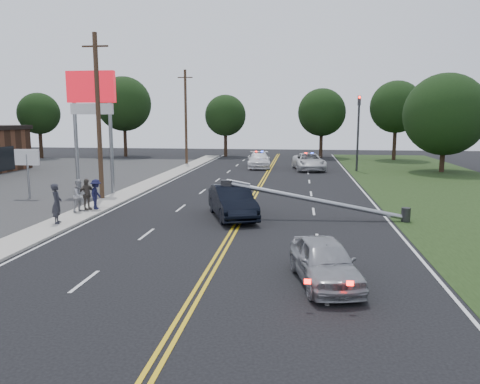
# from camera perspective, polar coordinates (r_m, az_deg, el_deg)

# --- Properties ---
(ground) EXTENTS (120.00, 120.00, 0.00)m
(ground) POSITION_cam_1_polar(r_m,az_deg,el_deg) (16.29, -3.31, -9.02)
(ground) COLOR black
(ground) RESTS_ON ground
(sidewalk) EXTENTS (1.80, 70.00, 0.12)m
(sidewalk) POSITION_cam_1_polar(r_m,az_deg,el_deg) (28.07, -16.57, -1.55)
(sidewalk) COLOR #ABA69B
(sidewalk) RESTS_ON ground
(centerline_yellow) EXTENTS (0.36, 80.00, 0.00)m
(centerline_yellow) POSITION_cam_1_polar(r_m,az_deg,el_deg) (25.88, 0.74, -2.16)
(centerline_yellow) COLOR gold
(centerline_yellow) RESTS_ON ground
(pylon_sign) EXTENTS (3.20, 0.35, 8.00)m
(pylon_sign) POSITION_cam_1_polar(r_m,az_deg,el_deg) (32.14, -17.64, 10.34)
(pylon_sign) COLOR gray
(pylon_sign) RESTS_ON ground
(small_sign) EXTENTS (1.60, 0.14, 3.10)m
(small_sign) POSITION_cam_1_polar(r_m,az_deg,el_deg) (32.14, -24.50, 3.41)
(small_sign) COLOR gray
(small_sign) RESTS_ON ground
(traffic_signal) EXTENTS (0.28, 0.41, 7.05)m
(traffic_signal) POSITION_cam_1_polar(r_m,az_deg,el_deg) (45.55, 14.22, 7.74)
(traffic_signal) COLOR #2D2D30
(traffic_signal) RESTS_ON ground
(fallen_streetlight) EXTENTS (9.36, 0.44, 1.91)m
(fallen_streetlight) POSITION_cam_1_polar(r_m,az_deg,el_deg) (23.62, 10.33, -1.16)
(fallen_streetlight) COLOR #2D2D30
(fallen_streetlight) RESTS_ON ground
(utility_pole_mid) EXTENTS (1.60, 0.28, 10.00)m
(utility_pole_mid) POSITION_cam_1_polar(r_m,az_deg,el_deg) (29.77, -16.88, 8.75)
(utility_pole_mid) COLOR #382619
(utility_pole_mid) RESTS_ON ground
(utility_pole_far) EXTENTS (1.60, 0.28, 10.00)m
(utility_pole_far) POSITION_cam_1_polar(r_m,az_deg,el_deg) (50.68, -6.62, 9.06)
(utility_pole_far) COLOR #382619
(utility_pole_far) RESTS_ON ground
(tree_4) EXTENTS (5.07, 5.07, 8.06)m
(tree_4) POSITION_cam_1_polar(r_m,az_deg,el_deg) (63.49, -23.32, 8.77)
(tree_4) COLOR black
(tree_4) RESTS_ON ground
(tree_5) EXTENTS (6.98, 6.98, 10.26)m
(tree_5) POSITION_cam_1_polar(r_m,az_deg,el_deg) (63.02, -13.98, 10.37)
(tree_5) COLOR black
(tree_5) RESTS_ON ground
(tree_6) EXTENTS (5.30, 5.30, 7.95)m
(tree_6) POSITION_cam_1_polar(r_m,az_deg,el_deg) (61.20, -1.79, 9.30)
(tree_6) COLOR black
(tree_6) RESTS_ON ground
(tree_7) EXTENTS (5.98, 5.98, 8.67)m
(tree_7) POSITION_cam_1_polar(r_m,az_deg,el_deg) (60.50, 9.95, 9.53)
(tree_7) COLOR black
(tree_7) RESTS_ON ground
(tree_8) EXTENTS (6.15, 6.15, 9.35)m
(tree_8) POSITION_cam_1_polar(r_m,az_deg,el_deg) (59.01, 18.52, 9.80)
(tree_8) COLOR black
(tree_8) RESTS_ON ground
(tree_9) EXTENTS (7.52, 7.52, 9.09)m
(tree_9) POSITION_cam_1_polar(r_m,az_deg,el_deg) (47.46, 23.74, 8.65)
(tree_9) COLOR black
(tree_9) RESTS_ON ground
(crashed_sedan) EXTENTS (3.32, 5.29, 1.64)m
(crashed_sedan) POSITION_cam_1_polar(r_m,az_deg,el_deg) (23.74, -0.95, -1.19)
(crashed_sedan) COLOR black
(crashed_sedan) RESTS_ON ground
(waiting_sedan) EXTENTS (2.46, 4.35, 1.40)m
(waiting_sedan) POSITION_cam_1_polar(r_m,az_deg,el_deg) (14.71, 10.26, -8.31)
(waiting_sedan) COLOR #989A9F
(waiting_sedan) RESTS_ON ground
(emergency_a) EXTENTS (3.46, 6.19, 1.63)m
(emergency_a) POSITION_cam_1_polar(r_m,az_deg,el_deg) (45.91, 8.38, 3.69)
(emergency_a) COLOR silver
(emergency_a) RESTS_ON ground
(emergency_b) EXTENTS (2.60, 5.55, 1.57)m
(emergency_b) POSITION_cam_1_polar(r_m,az_deg,el_deg) (47.40, 2.34, 3.91)
(emergency_b) COLOR white
(emergency_b) RESTS_ON ground
(bystander_a) EXTENTS (0.64, 0.80, 1.89)m
(bystander_a) POSITION_cam_1_polar(r_m,az_deg,el_deg) (23.54, -21.44, -1.31)
(bystander_a) COLOR #26262D
(bystander_a) RESTS_ON sidewalk
(bystander_b) EXTENTS (0.89, 1.00, 1.72)m
(bystander_b) POSITION_cam_1_polar(r_m,az_deg,el_deg) (26.07, -18.95, -0.41)
(bystander_b) COLOR #A1A1A5
(bystander_b) RESTS_ON sidewalk
(bystander_c) EXTENTS (0.71, 1.11, 1.63)m
(bystander_c) POSITION_cam_1_polar(r_m,az_deg,el_deg) (26.53, -17.13, -0.26)
(bystander_c) COLOR #171739
(bystander_c) RESTS_ON sidewalk
(bystander_d) EXTENTS (0.85, 1.07, 1.70)m
(bystander_d) POSITION_cam_1_polar(r_m,az_deg,el_deg) (26.44, -18.20, -0.27)
(bystander_d) COLOR #584E46
(bystander_d) RESTS_ON sidewalk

